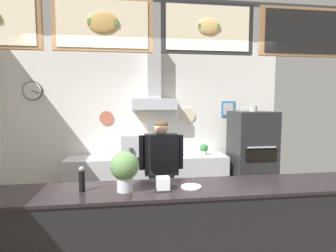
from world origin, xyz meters
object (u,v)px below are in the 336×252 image
at_px(pizza_oven, 251,158).
at_px(shop_worker, 161,174).
at_px(potted_basil, 174,148).
at_px(basil_vase, 124,169).
at_px(espresso_machine, 137,146).
at_px(pepper_grinder, 82,179).
at_px(condiment_plate, 191,187).
at_px(potted_sage, 204,149).
at_px(napkin_holder, 163,184).

height_order(pizza_oven, shop_worker, pizza_oven).
height_order(potted_basil, basil_vase, basil_vase).
height_order(espresso_machine, potted_basil, espresso_machine).
relative_size(pizza_oven, basil_vase, 4.81).
xyz_separation_m(pepper_grinder, condiment_plate, (1.03, -0.02, -0.11)).
distance_m(potted_sage, pepper_grinder, 2.77).
xyz_separation_m(pepper_grinder, basil_vase, (0.39, -0.05, 0.09)).
bearing_deg(condiment_plate, pepper_grinder, 178.70).
bearing_deg(potted_basil, shop_worker, -108.33).
xyz_separation_m(pizza_oven, pepper_grinder, (-2.60, -1.98, 0.30)).
distance_m(pepper_grinder, napkin_holder, 0.75).
bearing_deg(condiment_plate, napkin_holder, -173.15).
relative_size(shop_worker, pepper_grinder, 6.81).
distance_m(shop_worker, condiment_plate, 1.16).
xyz_separation_m(shop_worker, basil_vase, (-0.47, -1.16, 0.39)).
bearing_deg(shop_worker, espresso_machine, -71.95).
relative_size(pizza_oven, pepper_grinder, 7.60).
bearing_deg(potted_sage, shop_worker, -131.16).
xyz_separation_m(condiment_plate, napkin_holder, (-0.28, -0.03, 0.05)).
bearing_deg(napkin_holder, shop_worker, 84.60).
xyz_separation_m(shop_worker, espresso_machine, (-0.32, 1.01, 0.24)).
relative_size(espresso_machine, basil_vase, 1.48).
height_order(shop_worker, potted_sage, shop_worker).
relative_size(potted_basil, napkin_holder, 1.59).
bearing_deg(basil_vase, shop_worker, 68.01).
bearing_deg(potted_basil, pizza_oven, -8.60).
height_order(shop_worker, napkin_holder, shop_worker).
bearing_deg(potted_sage, napkin_holder, -114.59).
bearing_deg(espresso_machine, potted_sage, 0.37).
relative_size(basil_vase, condiment_plate, 1.88).
distance_m(shop_worker, basil_vase, 1.31).
relative_size(shop_worker, basil_vase, 4.30).
bearing_deg(pizza_oven, condiment_plate, -128.02).
xyz_separation_m(pizza_oven, potted_basil, (-1.38, 0.21, 0.19)).
bearing_deg(pepper_grinder, potted_basil, 60.93).
xyz_separation_m(pizza_oven, basil_vase, (-2.21, -2.03, 0.40)).
bearing_deg(espresso_machine, potted_basil, 5.40).
height_order(shop_worker, basil_vase, shop_worker).
bearing_deg(condiment_plate, basil_vase, -177.99).
height_order(shop_worker, pepper_grinder, shop_worker).
xyz_separation_m(potted_sage, napkin_holder, (-1.00, -2.19, 0.08)).
bearing_deg(espresso_machine, shop_worker, -72.62).
distance_m(pizza_oven, pepper_grinder, 3.28).
height_order(potted_basil, napkin_holder, napkin_holder).
bearing_deg(condiment_plate, shop_worker, 98.47).
bearing_deg(napkin_holder, pepper_grinder, 175.65).
bearing_deg(potted_sage, pepper_grinder, -129.40).
height_order(potted_sage, potted_basil, potted_basil).
bearing_deg(pepper_grinder, espresso_machine, 75.66).
xyz_separation_m(espresso_machine, napkin_holder, (0.21, -2.18, -0.00)).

